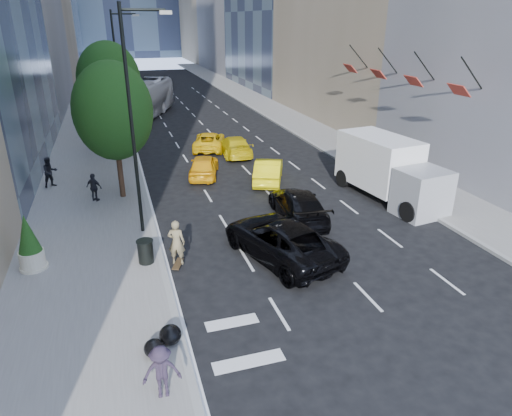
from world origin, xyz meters
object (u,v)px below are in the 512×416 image
object	(u,v)px
black_sedan_lincoln	(281,239)
city_bus	(142,100)
skateboarder	(177,245)
box_truck	(389,169)
black_sedan_mercedes	(298,205)
trash_can	(146,252)
planter_shrub	(29,243)

from	to	relation	value
black_sedan_lincoln	city_bus	size ratio (longest dim) A/B	0.46
skateboarder	box_truck	bearing A→B (deg)	-138.95
city_bus	box_truck	bearing A→B (deg)	-44.85
box_truck	black_sedan_mercedes	bearing A→B (deg)	-175.04
black_sedan_mercedes	skateboarder	bearing A→B (deg)	30.92
black_sedan_mercedes	city_bus	size ratio (longest dim) A/B	0.41
skateboarder	box_truck	size ratio (longest dim) A/B	0.26
trash_can	black_sedan_mercedes	bearing A→B (deg)	17.65
city_bus	box_truck	size ratio (longest dim) A/B	1.78
black_sedan_mercedes	planter_shrub	bearing A→B (deg)	14.26
skateboarder	black_sedan_mercedes	xyz separation A→B (m)	(6.57, 2.95, -0.19)
city_bus	box_truck	xyz separation A→B (m)	(11.35, -27.62, -0.10)
planter_shrub	black_sedan_mercedes	bearing A→B (deg)	7.54
black_sedan_mercedes	city_bus	distance (m)	29.43
city_bus	black_sedan_lincoln	bearing A→B (deg)	-61.58
skateboarder	black_sedan_mercedes	bearing A→B (deg)	-133.46
city_bus	planter_shrub	bearing A→B (deg)	-79.76
black_sedan_lincoln	planter_shrub	xyz separation A→B (m)	(-9.98, 1.82, 0.44)
black_sedan_mercedes	planter_shrub	distance (m)	12.32
black_sedan_lincoln	city_bus	distance (m)	32.52
black_sedan_lincoln	black_sedan_mercedes	xyz separation A→B (m)	(2.22, 3.44, -0.06)
planter_shrub	box_truck	bearing A→B (deg)	9.08
skateboarder	city_bus	bearing A→B (deg)	-69.76
box_truck	city_bus	bearing A→B (deg)	105.10
trash_can	city_bus	bearing A→B (deg)	85.62
black_sedan_lincoln	box_truck	distance (m)	9.49
planter_shrub	skateboarder	bearing A→B (deg)	-13.34
trash_can	box_truck	bearing A→B (deg)	15.33
black_sedan_lincoln	black_sedan_mercedes	distance (m)	4.09
black_sedan_mercedes	city_bus	xyz separation A→B (m)	(-5.39, 28.91, 1.05)
box_truck	planter_shrub	distance (m)	18.40
skateboarder	trash_can	distance (m)	1.36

